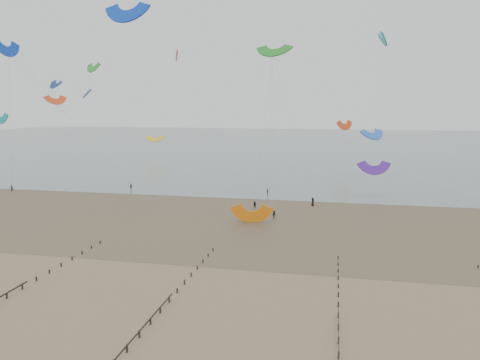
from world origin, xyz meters
TOP-DOWN VIEW (x-y plane):
  - ground at (0.00, 0.00)m, footprint 500.00×500.00m
  - sea_and_shore at (-4.08, 34.40)m, footprint 500.00×665.00m
  - groynes at (4.00, -19.05)m, footprint 72.16×50.16m
  - kitesurfer_lead at (-56.54, 47.47)m, footprint 0.58×0.38m
  - kitesurfers at (32.56, 49.16)m, footprint 104.28×27.17m
  - grounded_kite at (6.61, 29.66)m, footprint 6.84×5.51m
  - kites_airborne at (-18.84, 90.92)m, footprint 229.44×106.51m

SIDE VIEW (x-z plane):
  - ground at x=0.00m, z-range 0.00..0.00m
  - grounded_kite at x=6.61m, z-range -1.79..1.79m
  - sea_and_shore at x=-4.08m, z-range -0.01..0.02m
  - groynes at x=4.00m, z-range -0.03..0.97m
  - kitesurfer_lead at x=-56.54m, z-range 0.00..1.57m
  - kitesurfers at x=32.56m, z-range -0.08..1.75m
  - kites_airborne at x=-18.84m, z-range 3.60..44.01m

